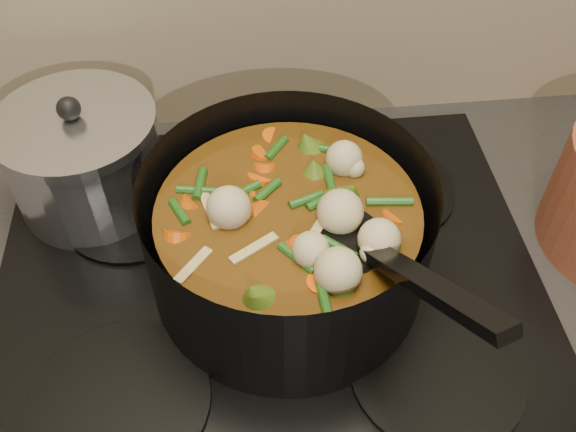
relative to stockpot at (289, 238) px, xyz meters
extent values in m
cube|color=black|center=(-0.02, 0.00, -0.12)|extent=(2.64, 0.64, 0.05)
cube|color=black|center=(-0.02, 0.00, -0.08)|extent=(0.62, 0.54, 0.02)
cylinder|color=black|center=(-0.18, -0.13, -0.07)|extent=(0.18, 0.18, 0.01)
cylinder|color=black|center=(0.14, -0.13, -0.07)|extent=(0.18, 0.18, 0.01)
cylinder|color=black|center=(-0.18, 0.13, -0.07)|extent=(0.18, 0.18, 0.01)
cylinder|color=black|center=(0.14, 0.13, -0.07)|extent=(0.18, 0.18, 0.01)
cylinder|color=black|center=(0.00, 0.00, 0.00)|extent=(0.34, 0.34, 0.15)
cylinder|color=black|center=(0.00, 0.00, -0.07)|extent=(0.30, 0.30, 0.01)
cylinder|color=#53300E|center=(0.00, 0.00, -0.01)|extent=(0.27, 0.27, 0.11)
cylinder|color=#F0540B|center=(0.04, 0.00, 0.04)|extent=(0.03, 0.03, 0.03)
cylinder|color=#F0540B|center=(0.04, 0.06, 0.04)|extent=(0.04, 0.04, 0.03)
cylinder|color=#F0540B|center=(-0.02, 0.10, 0.04)|extent=(0.04, 0.04, 0.03)
cylinder|color=#F0540B|center=(-0.05, 0.03, 0.04)|extent=(0.03, 0.04, 0.03)
cylinder|color=#F0540B|center=(-0.08, -0.04, 0.04)|extent=(0.04, 0.04, 0.03)
cylinder|color=#F0540B|center=(-0.01, -0.04, 0.04)|extent=(0.04, 0.04, 0.03)
cylinder|color=#F0540B|center=(0.04, -0.06, 0.04)|extent=(0.04, 0.04, 0.03)
cylinder|color=#F0540B|center=(0.10, 0.00, 0.04)|extent=(0.04, 0.03, 0.03)
cylinder|color=#F0540B|center=(0.04, 0.04, 0.04)|extent=(0.04, 0.04, 0.03)
cylinder|color=#F0540B|center=(-0.02, 0.09, 0.04)|extent=(0.04, 0.04, 0.03)
cylinder|color=#F0540B|center=(-0.04, 0.02, 0.04)|extent=(0.03, 0.03, 0.03)
cylinder|color=#F0540B|center=(-0.07, -0.03, 0.04)|extent=(0.04, 0.04, 0.03)
sphere|color=beige|center=(0.06, 0.00, 0.05)|extent=(0.04, 0.04, 0.04)
sphere|color=beige|center=(0.01, 0.06, 0.05)|extent=(0.04, 0.04, 0.04)
sphere|color=beige|center=(-0.06, 0.02, 0.05)|extent=(0.04, 0.04, 0.04)
sphere|color=beige|center=(-0.03, -0.06, 0.05)|extent=(0.04, 0.04, 0.04)
sphere|color=beige|center=(0.05, -0.04, 0.05)|extent=(0.04, 0.04, 0.04)
sphere|color=beige|center=(0.04, 0.05, 0.05)|extent=(0.04, 0.04, 0.04)
cone|color=#4C6C1B|center=(-0.07, -0.05, 0.05)|extent=(0.04, 0.04, 0.04)
cone|color=#4C6C1B|center=(0.03, -0.08, 0.05)|extent=(0.04, 0.04, 0.04)
cone|color=#4C6C1B|center=(0.09, 0.01, 0.05)|extent=(0.04, 0.04, 0.04)
cone|color=#4C6C1B|center=(0.02, 0.08, 0.05)|extent=(0.04, 0.04, 0.04)
cone|color=#4C6C1B|center=(-0.07, 0.05, 0.05)|extent=(0.04, 0.04, 0.04)
cone|color=#4C6C1B|center=(-0.07, -0.06, 0.05)|extent=(0.04, 0.04, 0.04)
cone|color=#4C6C1B|center=(0.03, -0.08, 0.05)|extent=(0.04, 0.04, 0.04)
cylinder|color=#1F591A|center=(0.03, 0.03, 0.05)|extent=(0.01, 0.04, 0.01)
cylinder|color=#1F591A|center=(0.00, 0.10, 0.05)|extent=(0.04, 0.03, 0.01)
cylinder|color=#1F591A|center=(-0.06, 0.06, 0.05)|extent=(0.04, 0.02, 0.01)
cylinder|color=#1F591A|center=(-0.07, 0.00, 0.05)|extent=(0.03, 0.04, 0.01)
cylinder|color=#1F591A|center=(-0.03, -0.03, 0.05)|extent=(0.03, 0.04, 0.01)
cylinder|color=#1F591A|center=(0.00, -0.10, 0.05)|extent=(0.04, 0.02, 0.01)
cylinder|color=#1F591A|center=(0.06, -0.06, 0.05)|extent=(0.04, 0.03, 0.01)
cylinder|color=#1F591A|center=(0.06, 0.00, 0.05)|extent=(0.01, 0.04, 0.01)
cylinder|color=#1F591A|center=(0.03, 0.03, 0.05)|extent=(0.04, 0.03, 0.01)
cylinder|color=#1F591A|center=(0.00, 0.10, 0.05)|extent=(0.04, 0.02, 0.01)
cylinder|color=#1F591A|center=(-0.06, 0.06, 0.05)|extent=(0.03, 0.04, 0.01)
cylinder|color=#1F591A|center=(-0.07, 0.00, 0.05)|extent=(0.03, 0.04, 0.01)
cylinder|color=#1F591A|center=(-0.03, -0.03, 0.05)|extent=(0.04, 0.02, 0.01)
cylinder|color=#1F591A|center=(0.00, -0.10, 0.05)|extent=(0.04, 0.03, 0.01)
cylinder|color=#1F591A|center=(0.06, -0.06, 0.05)|extent=(0.01, 0.04, 0.01)
cube|color=tan|center=(-0.07, -0.01, 0.05)|extent=(0.04, 0.01, 0.00)
cube|color=tan|center=(0.01, -0.07, 0.05)|extent=(0.02, 0.05, 0.00)
cube|color=tan|center=(0.07, 0.02, 0.05)|extent=(0.04, 0.03, 0.00)
cube|color=tan|center=(-0.02, 0.07, 0.05)|extent=(0.04, 0.04, 0.00)
cube|color=tan|center=(-0.07, -0.02, 0.05)|extent=(0.03, 0.04, 0.00)
ellipsoid|color=black|center=(0.06, -0.05, 0.04)|extent=(0.07, 0.09, 0.01)
cube|color=black|center=(0.10, -0.14, 0.10)|extent=(0.08, 0.18, 0.11)
cylinder|color=silver|center=(-0.23, 0.15, -0.01)|extent=(0.18, 0.18, 0.11)
cylinder|color=silver|center=(-0.23, 0.15, 0.05)|extent=(0.19, 0.19, 0.01)
sphere|color=black|center=(-0.23, 0.15, 0.07)|extent=(0.03, 0.03, 0.03)
camera|label=1|loc=(-0.05, -0.44, 0.53)|focal=40.00mm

